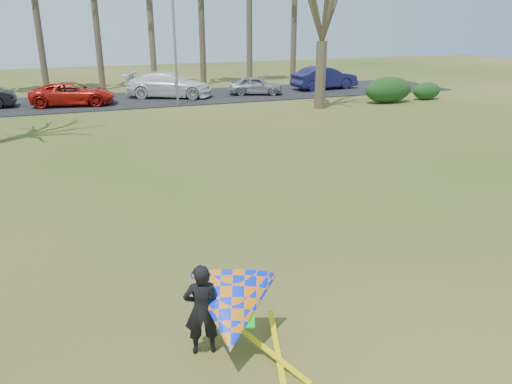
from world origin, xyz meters
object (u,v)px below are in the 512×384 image
object	(u,v)px
car_3	(169,85)
car_5	(324,78)
car_4	(256,85)
kite_flyer	(229,311)
car_2	(73,94)
streetlight	(177,32)

from	to	relation	value
car_3	car_5	size ratio (longest dim) A/B	1.15
car_4	kite_flyer	xyz separation A→B (m)	(-10.30, -26.98, 0.14)
kite_flyer	car_3	bearing A→B (deg)	81.29
car_2	car_3	xyz separation A→B (m)	(6.29, 1.13, 0.14)
car_3	kite_flyer	xyz separation A→B (m)	(-4.27, -27.88, -0.06)
car_3	car_4	bearing A→B (deg)	-74.26
car_4	kite_flyer	world-z (taller)	kite_flyer
car_2	car_4	distance (m)	12.32
car_3	car_4	xyz separation A→B (m)	(6.02, -0.90, -0.20)
car_2	streetlight	bearing A→B (deg)	-99.61
car_4	car_3	bearing A→B (deg)	100.71
car_3	car_5	world-z (taller)	car_3
car_5	car_4	bearing A→B (deg)	92.36
streetlight	kite_flyer	xyz separation A→B (m)	(-4.36, -24.71, -3.62)
car_5	car_3	bearing A→B (deg)	84.07
car_4	car_5	distance (m)	5.96
streetlight	car_5	distance (m)	12.74
streetlight	car_2	size ratio (longest dim) A/B	1.57
car_3	kite_flyer	distance (m)	28.20
car_3	car_2	bearing A→B (deg)	124.44
car_2	car_4	world-z (taller)	car_2
car_3	kite_flyer	size ratio (longest dim) A/B	2.44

